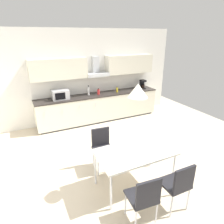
# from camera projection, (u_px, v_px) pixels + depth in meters

# --- Properties ---
(ground_plane) EXTENTS (8.55, 8.52, 0.02)m
(ground_plane) POSITION_uv_depth(u_px,v_px,m) (117.00, 167.00, 4.32)
(ground_plane) COLOR beige
(wall_back) EXTENTS (6.84, 0.10, 2.85)m
(wall_back) POSITION_uv_depth(u_px,v_px,m) (75.00, 77.00, 6.23)
(wall_back) COLOR silver
(wall_back) RESTS_ON ground_plane
(kitchen_counter) EXTENTS (4.00, 0.65, 0.89)m
(kitchen_counter) POSITION_uv_depth(u_px,v_px,m) (99.00, 107.00, 6.54)
(kitchen_counter) COLOR #333333
(kitchen_counter) RESTS_ON ground_plane
(backsplash_tile) EXTENTS (3.98, 0.02, 0.51)m
(backsplash_tile) POSITION_uv_depth(u_px,v_px,m) (95.00, 84.00, 6.54)
(backsplash_tile) COLOR silver
(backsplash_tile) RESTS_ON kitchen_counter
(upper_wall_cabinets) EXTENTS (3.98, 0.40, 0.59)m
(upper_wall_cabinets) POSITION_uv_depth(u_px,v_px,m) (97.00, 67.00, 6.19)
(upper_wall_cabinets) COLOR beige
(microwave) EXTENTS (0.48, 0.35, 0.28)m
(microwave) POSITION_uv_depth(u_px,v_px,m) (60.00, 95.00, 5.83)
(microwave) COLOR #ADADB2
(microwave) RESTS_ON kitchen_counter
(coffee_maker) EXTENTS (0.18, 0.19, 0.30)m
(coffee_maker) POSITION_uv_depth(u_px,v_px,m) (142.00, 84.00, 7.02)
(coffee_maker) COLOR black
(coffee_maker) RESTS_ON kitchen_counter
(bottle_yellow) EXTENTS (0.06, 0.06, 0.19)m
(bottle_yellow) POSITION_uv_depth(u_px,v_px,m) (117.00, 90.00, 6.56)
(bottle_yellow) COLOR yellow
(bottle_yellow) RESTS_ON kitchen_counter
(bottle_red) EXTENTS (0.08, 0.08, 0.19)m
(bottle_red) POSITION_uv_depth(u_px,v_px,m) (99.00, 92.00, 6.33)
(bottle_red) COLOR red
(bottle_red) RESTS_ON kitchen_counter
(bottle_white) EXTENTS (0.06, 0.06, 0.31)m
(bottle_white) POSITION_uv_depth(u_px,v_px,m) (89.00, 91.00, 6.24)
(bottle_white) COLOR white
(bottle_white) RESTS_ON kitchen_counter
(dining_table) EXTENTS (1.38, 0.80, 0.73)m
(dining_table) POSITION_uv_depth(u_px,v_px,m) (135.00, 154.00, 3.55)
(dining_table) COLOR silver
(dining_table) RESTS_ON ground_plane
(chair_far_left) EXTENTS (0.43, 0.43, 0.87)m
(chair_far_left) POSITION_uv_depth(u_px,v_px,m) (102.00, 145.00, 4.14)
(chair_far_left) COLOR black
(chair_far_left) RESTS_ON ground_plane
(chair_near_left) EXTENTS (0.43, 0.43, 0.87)m
(chair_near_left) POSITION_uv_depth(u_px,v_px,m) (144.00, 196.00, 2.82)
(chair_near_left) COLOR black
(chair_near_left) RESTS_ON ground_plane
(chair_near_right) EXTENTS (0.40, 0.40, 0.87)m
(chair_near_right) POSITION_uv_depth(u_px,v_px,m) (178.00, 183.00, 3.08)
(chair_near_right) COLOR black
(chair_near_right) RESTS_ON ground_plane
(pendant_lamp) EXTENTS (0.32, 0.32, 0.22)m
(pendant_lamp) POSITION_uv_depth(u_px,v_px,m) (138.00, 91.00, 3.13)
(pendant_lamp) COLOR silver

